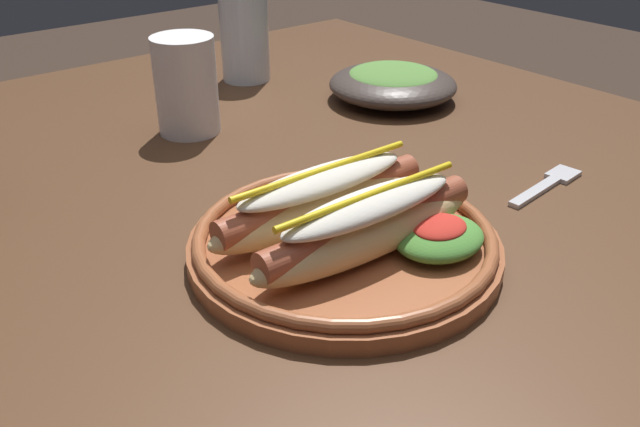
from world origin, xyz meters
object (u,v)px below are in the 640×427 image
object	(u,v)px
fork	(549,183)
water_cup	(245,36)
hot_dog_plate	(346,231)
side_bowl	(393,83)
extra_cup	(186,85)

from	to	relation	value
fork	water_cup	xyz separation A→B (m)	(-0.04, 0.51, 0.06)
hot_dog_plate	water_cup	xyz separation A→B (m)	(0.22, 0.48, 0.04)
hot_dog_plate	side_bowl	xyz separation A→B (m)	(0.32, 0.27, -0.00)
water_cup	side_bowl	distance (m)	0.24
fork	water_cup	size ratio (longest dim) A/B	0.92
fork	water_cup	distance (m)	0.52
hot_dog_plate	extra_cup	world-z (taller)	extra_cup
hot_dog_plate	water_cup	bearing A→B (deg)	65.85
fork	extra_cup	xyz separation A→B (m)	(-0.22, 0.38, 0.06)
extra_cup	side_bowl	distance (m)	0.29
hot_dog_plate	side_bowl	world-z (taller)	hot_dog_plate
hot_dog_plate	extra_cup	xyz separation A→B (m)	(0.04, 0.35, 0.03)
hot_dog_plate	side_bowl	bearing A→B (deg)	40.03
hot_dog_plate	water_cup	world-z (taller)	water_cup
hot_dog_plate	extra_cup	size ratio (longest dim) A/B	2.29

